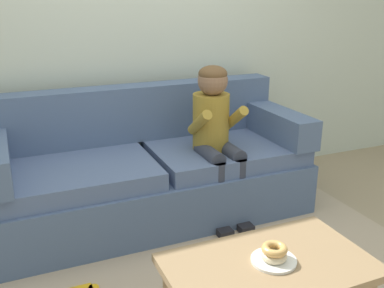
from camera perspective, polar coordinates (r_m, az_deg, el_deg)
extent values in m
plane|color=#9E896B|center=(2.73, 3.04, -16.06)|extent=(10.00, 10.00, 0.00)
cube|color=beige|center=(3.55, -6.97, 16.13)|extent=(8.00, 0.10, 2.80)
cube|color=slate|center=(3.24, -5.18, -6.26)|extent=(2.24, 0.90, 0.38)
cube|color=slate|center=(2.98, -15.28, -3.89)|extent=(1.07, 0.74, 0.12)
cube|color=slate|center=(3.30, 4.23, -1.04)|extent=(1.07, 0.74, 0.12)
cube|color=slate|center=(3.38, -7.30, 4.08)|extent=(2.24, 0.20, 0.42)
cube|color=slate|center=(3.51, 10.60, 2.84)|extent=(0.20, 0.90, 0.22)
cube|color=#937551|center=(2.12, 9.90, -15.40)|extent=(0.95, 0.57, 0.04)
cylinder|color=#937551|center=(2.59, 14.81, -14.08)|extent=(0.04, 0.04, 0.35)
cylinder|color=olive|center=(3.14, 2.47, 2.93)|extent=(0.26, 0.26, 0.40)
sphere|color=#846047|center=(3.05, 2.71, 8.20)|extent=(0.21, 0.21, 0.21)
ellipsoid|color=brown|center=(3.04, 2.72, 9.08)|extent=(0.20, 0.20, 0.12)
cylinder|color=#333847|center=(3.03, 2.28, -1.39)|extent=(0.11, 0.30, 0.11)
cylinder|color=#333847|center=(3.00, 3.46, -6.43)|extent=(0.09, 0.09, 0.44)
cube|color=black|center=(3.07, 3.79, -11.01)|extent=(0.10, 0.20, 0.06)
cylinder|color=olive|center=(2.98, 0.99, 2.80)|extent=(0.07, 0.29, 0.23)
cylinder|color=#333847|center=(3.10, 4.95, -0.99)|extent=(0.11, 0.30, 0.11)
cylinder|color=#333847|center=(3.07, 6.15, -5.90)|extent=(0.09, 0.09, 0.44)
cube|color=black|center=(3.14, 6.44, -10.40)|extent=(0.10, 0.20, 0.06)
cylinder|color=olive|center=(3.10, 5.59, 3.33)|extent=(0.07, 0.29, 0.23)
cylinder|color=white|center=(2.12, 10.54, -14.62)|extent=(0.21, 0.21, 0.01)
torus|color=beige|center=(2.11, 10.58, -14.05)|extent=(0.16, 0.16, 0.04)
torus|color=tan|center=(2.09, 10.64, -13.21)|extent=(0.17, 0.17, 0.04)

